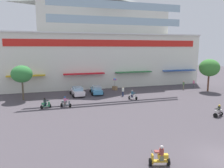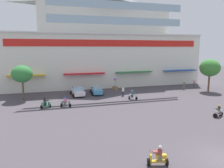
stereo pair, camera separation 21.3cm
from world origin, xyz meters
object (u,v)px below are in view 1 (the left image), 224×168
pedestrian_2 (194,83)px  balloon_vendor_cart (115,86)px  parked_car_1 (97,90)px  scooter_rider_0 (133,96)px  scooter_rider_2 (218,112)px  pedestrian_0 (123,91)px  scooter_rider_1 (160,157)px  scooter_rider_3 (45,104)px  plaza_tree_1 (209,68)px  pedestrian_1 (184,85)px  scooter_rider_4 (66,103)px  parked_car_0 (78,91)px  plaza_tree_0 (22,74)px

pedestrian_2 → balloon_vendor_cart: 16.80m
parked_car_1 → scooter_rider_0: size_ratio=2.84×
scooter_rider_2 → pedestrian_0: (-7.14, 14.00, 0.30)m
scooter_rider_1 → scooter_rider_3: (-7.62, 17.63, 0.00)m
plaza_tree_1 → pedestrian_1: bearing=142.1°
scooter_rider_4 → parked_car_0: bearing=69.1°
plaza_tree_0 → pedestrian_1: size_ratio=3.24×
scooter_rider_3 → scooter_rider_0: bearing=5.4°
scooter_rider_0 → plaza_tree_1: bearing=7.4°
scooter_rider_1 → pedestrian_2: size_ratio=0.94×
plaza_tree_1 → pedestrian_0: 17.38m
scooter_rider_4 → pedestrian_2: pedestrian_2 is taller
balloon_vendor_cart → scooter_rider_3: bearing=-143.5°
parked_car_1 → scooter_rider_4: bearing=-129.9°
parked_car_1 → plaza_tree_1: bearing=-10.0°
scooter_rider_4 → plaza_tree_1: bearing=7.5°
plaza_tree_1 → scooter_rider_4: (-27.03, -3.56, -3.83)m
plaza_tree_1 → scooter_rider_3: size_ratio=4.07×
plaza_tree_1 → parked_car_0: bearing=172.1°
scooter_rider_2 → pedestrian_0: bearing=117.0°
plaza_tree_1 → scooter_rider_2: 16.98m
scooter_rider_3 → pedestrian_0: pedestrian_0 is taller
parked_car_0 → pedestrian_2: 24.39m
plaza_tree_1 → pedestrian_1: 5.66m
scooter_rider_0 → balloon_vendor_cart: size_ratio=0.66×
plaza_tree_1 → pedestrian_1: plaza_tree_1 is taller
parked_car_0 → scooter_rider_4: bearing=-110.9°
scooter_rider_3 → balloon_vendor_cart: (13.05, 9.65, 0.26)m
scooter_rider_3 → pedestrian_1: (26.22, 6.14, 0.35)m
parked_car_0 → scooter_rider_1: scooter_rider_1 is taller
parked_car_1 → scooter_rider_2: scooter_rider_2 is taller
scooter_rider_4 → balloon_vendor_cart: 14.26m
parked_car_0 → scooter_rider_0: size_ratio=2.85×
parked_car_0 → balloon_vendor_cart: bearing=20.5°
plaza_tree_0 → scooter_rider_2: bearing=-34.5°
parked_car_1 → scooter_rider_4: (-6.09, -7.27, -0.08)m
pedestrian_2 → parked_car_1: bearing=-178.7°
balloon_vendor_cart → parked_car_0: bearing=-159.5°
scooter_rider_3 → pedestrian_1: size_ratio=0.88×
scooter_rider_2 → scooter_rider_4: scooter_rider_4 is taller
plaza_tree_1 → balloon_vendor_cart: size_ratio=2.55×
pedestrian_1 → plaza_tree_0: bearing=-179.9°
pedestrian_0 → parked_car_1: bearing=142.9°
pedestrian_0 → pedestrian_1: size_ratio=0.95×
plaza_tree_1 → pedestrian_0: plaza_tree_1 is taller
scooter_rider_1 → pedestrian_2: bearing=48.8°
parked_car_0 → parked_car_1: size_ratio=1.00×
scooter_rider_4 → pedestrian_2: size_ratio=0.96×
plaza_tree_1 → plaza_tree_0: bearing=175.4°
plaza_tree_0 → pedestrian_2: plaza_tree_0 is taller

